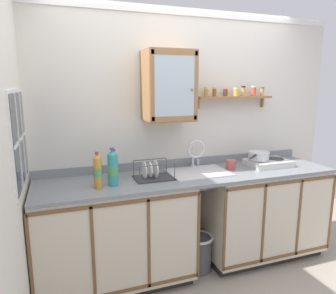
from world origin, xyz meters
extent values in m
plane|color=#9E9384|center=(0.00, 0.00, 0.00)|extent=(5.86, 5.86, 0.00)
cube|color=silver|center=(0.00, 0.59, 1.25)|extent=(3.46, 0.05, 2.49)
cube|color=white|center=(0.00, 0.56, 2.44)|extent=(3.46, 0.02, 0.05)
cube|color=silver|center=(-1.45, -0.32, 1.25)|extent=(0.05, 3.36, 2.49)
cube|color=black|center=(-0.74, 0.28, 0.04)|extent=(1.31, 0.58, 0.08)
cube|color=beige|center=(-0.74, 0.25, 0.50)|extent=(1.33, 0.64, 0.85)
cube|color=brown|center=(-0.74, -0.08, 0.89)|extent=(1.33, 0.01, 0.03)
cube|color=brown|center=(-0.74, -0.08, 0.13)|extent=(1.33, 0.01, 0.03)
cube|color=brown|center=(-1.41, -0.08, 0.50)|extent=(0.02, 0.01, 0.78)
cube|color=brown|center=(-0.96, -0.08, 0.50)|extent=(0.02, 0.01, 0.78)
cube|color=brown|center=(-0.52, -0.08, 0.50)|extent=(0.02, 0.01, 0.78)
cube|color=brown|center=(-0.08, -0.08, 0.50)|extent=(0.02, 0.01, 0.78)
cube|color=black|center=(0.79, 0.28, 0.04)|extent=(1.21, 0.58, 0.08)
cube|color=beige|center=(0.79, 0.25, 0.50)|extent=(1.23, 0.64, 0.85)
cube|color=brown|center=(0.79, -0.08, 0.89)|extent=(1.23, 0.01, 0.03)
cube|color=brown|center=(0.79, -0.08, 0.13)|extent=(1.23, 0.01, 0.03)
cube|color=brown|center=(0.18, -0.08, 0.50)|extent=(0.02, 0.01, 0.78)
cube|color=brown|center=(0.59, -0.08, 0.50)|extent=(0.02, 0.01, 0.78)
cube|color=brown|center=(1.00, -0.08, 0.50)|extent=(0.02, 0.01, 0.78)
cube|color=brown|center=(1.41, -0.08, 0.50)|extent=(0.02, 0.01, 0.78)
cube|color=gray|center=(0.00, 0.25, 0.94)|extent=(2.82, 0.67, 0.03)
cube|color=gray|center=(0.00, 0.55, 1.00)|extent=(2.82, 0.02, 0.08)
cube|color=silver|center=(0.07, 0.27, 0.96)|extent=(0.56, 0.42, 0.01)
cube|color=slate|center=(0.07, 0.27, 0.85)|extent=(0.48, 0.34, 0.01)
cube|color=slate|center=(0.07, 0.44, 0.90)|extent=(0.48, 0.01, 0.12)
cube|color=slate|center=(0.07, 0.09, 0.90)|extent=(0.48, 0.01, 0.12)
cylinder|color=#4C4C51|center=(0.07, 0.27, 0.85)|extent=(0.04, 0.04, 0.01)
cylinder|color=silver|center=(0.11, 0.49, 0.97)|extent=(0.05, 0.05, 0.02)
cylinder|color=silver|center=(0.11, 0.49, 1.07)|extent=(0.02, 0.02, 0.18)
torus|color=silver|center=(0.11, 0.41, 1.16)|extent=(0.18, 0.02, 0.18)
cylinder|color=silver|center=(0.17, 0.49, 1.00)|extent=(0.02, 0.02, 0.06)
cube|color=silver|center=(0.86, 0.27, 0.99)|extent=(0.43, 0.30, 0.06)
cylinder|color=#2D2D2D|center=(0.76, 0.29, 1.02)|extent=(0.17, 0.17, 0.01)
cylinder|color=#2D2D2D|center=(0.97, 0.29, 1.02)|extent=(0.17, 0.17, 0.01)
cylinder|color=black|center=(0.76, 0.13, 0.99)|extent=(0.03, 0.02, 0.03)
cylinder|color=black|center=(0.97, 0.13, 0.99)|extent=(0.03, 0.02, 0.03)
cylinder|color=silver|center=(0.76, 0.29, 1.06)|extent=(0.21, 0.21, 0.08)
torus|color=silver|center=(0.76, 0.29, 1.10)|extent=(0.21, 0.21, 0.01)
cylinder|color=black|center=(0.61, 0.18, 1.09)|extent=(0.14, 0.12, 0.02)
cylinder|color=teal|center=(-0.75, 0.17, 1.09)|extent=(0.08, 0.08, 0.26)
cone|color=teal|center=(-0.75, 0.17, 1.24)|extent=(0.08, 0.08, 0.04)
cylinder|color=#2D59B2|center=(-0.75, 0.17, 1.27)|extent=(0.04, 0.04, 0.02)
cylinder|color=#4C9959|center=(-0.75, 0.17, 1.08)|extent=(0.09, 0.09, 0.07)
cylinder|color=gold|center=(-0.88, 0.14, 1.08)|extent=(0.06, 0.06, 0.25)
cone|color=gold|center=(-0.88, 0.14, 1.22)|extent=(0.06, 0.06, 0.03)
cylinder|color=red|center=(-0.88, 0.14, 1.25)|extent=(0.03, 0.03, 0.02)
cylinder|color=#4C9959|center=(-0.88, 0.14, 1.09)|extent=(0.07, 0.07, 0.07)
cylinder|color=#4CB266|center=(-0.71, 0.32, 1.07)|extent=(0.07, 0.07, 0.23)
cone|color=#4CB266|center=(-0.71, 0.32, 1.20)|extent=(0.06, 0.06, 0.03)
cylinder|color=red|center=(-0.71, 0.32, 1.22)|extent=(0.03, 0.03, 0.02)
cylinder|color=#4C9959|center=(-0.71, 0.32, 1.09)|extent=(0.07, 0.07, 0.06)
cube|color=#333338|center=(-0.38, 0.23, 0.96)|extent=(0.34, 0.24, 0.01)
cylinder|color=#4C4F54|center=(-0.54, 0.12, 1.04)|extent=(0.01, 0.01, 0.14)
cylinder|color=#4C4F54|center=(-0.22, 0.12, 1.04)|extent=(0.01, 0.01, 0.14)
cylinder|color=#4C4F54|center=(-0.54, 0.35, 1.04)|extent=(0.01, 0.01, 0.14)
cylinder|color=#4C4F54|center=(-0.22, 0.35, 1.04)|extent=(0.01, 0.01, 0.14)
cylinder|color=#4C4F54|center=(-0.38, 0.12, 1.11)|extent=(0.31, 0.01, 0.01)
cylinder|color=#4C4F54|center=(-0.38, 0.35, 1.11)|extent=(0.31, 0.01, 0.01)
cylinder|color=white|center=(-0.47, 0.23, 1.04)|extent=(0.01, 0.15, 0.15)
cylinder|color=white|center=(-0.41, 0.23, 1.04)|extent=(0.01, 0.14, 0.14)
cylinder|color=white|center=(-0.36, 0.23, 1.04)|extent=(0.01, 0.16, 0.16)
cylinder|color=#B24C47|center=(0.43, 0.28, 1.00)|extent=(0.10, 0.10, 0.09)
torus|color=#B24C47|center=(0.48, 0.31, 1.01)|extent=(0.06, 0.04, 0.06)
cube|color=#996B42|center=(-0.18, 0.41, 1.77)|extent=(0.45, 0.32, 0.63)
cube|color=silver|center=(-0.18, 0.24, 1.77)|extent=(0.37, 0.01, 0.52)
cube|color=#996B42|center=(-0.38, 0.24, 1.77)|extent=(0.04, 0.01, 0.60)
cube|color=#996B42|center=(0.02, 0.24, 1.77)|extent=(0.04, 0.01, 0.60)
cube|color=#996B42|center=(-0.18, 0.24, 2.05)|extent=(0.42, 0.01, 0.05)
cube|color=#996B42|center=(-0.18, 0.24, 1.48)|extent=(0.42, 0.01, 0.05)
sphere|color=olive|center=(-0.02, 0.23, 1.74)|extent=(0.02, 0.02, 0.02)
cube|color=#996B42|center=(0.57, 0.49, 1.65)|extent=(0.83, 0.14, 0.02)
cube|color=#996B42|center=(0.18, 0.55, 1.59)|extent=(0.02, 0.03, 0.10)
cube|color=#996B42|center=(0.95, 0.55, 1.59)|extent=(0.02, 0.03, 0.10)
cylinder|color=tan|center=(0.25, 0.50, 1.70)|extent=(0.04, 0.04, 0.07)
cylinder|color=yellow|center=(0.25, 0.50, 1.74)|extent=(0.04, 0.04, 0.02)
cylinder|color=brown|center=(0.33, 0.48, 1.70)|extent=(0.04, 0.04, 0.07)
cylinder|color=yellow|center=(0.33, 0.48, 1.75)|extent=(0.04, 0.04, 0.02)
cylinder|color=#4C3326|center=(0.47, 0.51, 1.69)|extent=(0.05, 0.05, 0.06)
cylinder|color=red|center=(0.47, 0.51, 1.73)|extent=(0.05, 0.05, 0.02)
cylinder|color=gold|center=(0.58, 0.49, 1.70)|extent=(0.05, 0.05, 0.07)
cylinder|color=white|center=(0.58, 0.49, 1.74)|extent=(0.05, 0.05, 0.02)
cylinder|color=tan|center=(0.66, 0.48, 1.71)|extent=(0.04, 0.04, 0.09)
cylinder|color=black|center=(0.66, 0.48, 1.76)|extent=(0.04, 0.04, 0.02)
cylinder|color=#CC4C33|center=(0.79, 0.48, 1.71)|extent=(0.05, 0.05, 0.09)
cylinder|color=white|center=(0.79, 0.48, 1.76)|extent=(0.05, 0.05, 0.02)
cylinder|color=tan|center=(0.90, 0.49, 1.70)|extent=(0.04, 0.04, 0.08)
cylinder|color=#33723F|center=(0.90, 0.49, 1.75)|extent=(0.04, 0.04, 0.02)
cube|color=#262D38|center=(-1.42, 0.07, 1.40)|extent=(0.01, 0.72, 0.65)
cube|color=white|center=(-1.43, 0.07, 1.40)|extent=(0.02, 0.76, 0.69)
cube|color=white|center=(-1.41, -0.06, 1.40)|extent=(0.01, 0.02, 0.65)
cube|color=white|center=(-1.41, 0.20, 1.40)|extent=(0.01, 0.02, 0.65)
cube|color=white|center=(-1.41, 0.07, 1.40)|extent=(0.01, 0.72, 0.02)
cylinder|color=#4C4C51|center=(0.05, 0.18, 0.17)|extent=(0.25, 0.25, 0.34)
torus|color=white|center=(0.05, 0.18, 0.34)|extent=(0.28, 0.28, 0.02)
camera|label=1|loc=(-1.15, -2.32, 1.78)|focal=33.22mm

